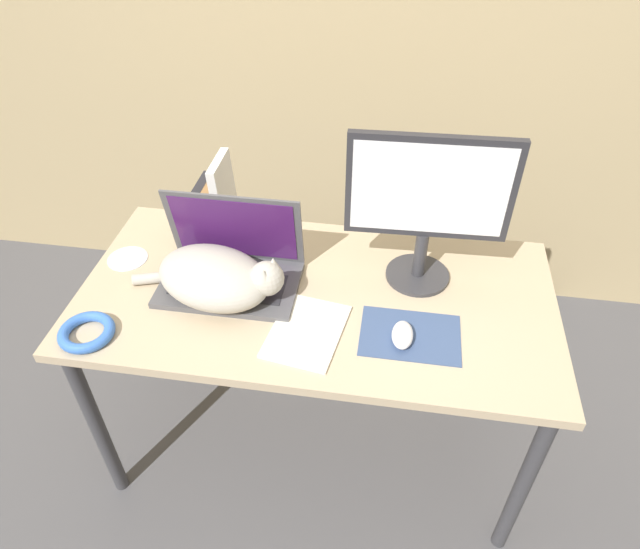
{
  "coord_description": "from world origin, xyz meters",
  "views": [
    {
      "loc": [
        0.19,
        -0.83,
        1.78
      ],
      "look_at": [
        0.02,
        0.3,
        0.8
      ],
      "focal_mm": 32.0,
      "sensor_mm": 36.0,
      "label": 1
    }
  ],
  "objects_px": {
    "book_row": "(217,204)",
    "cable_coil": "(87,332)",
    "notepad": "(306,331)",
    "cat": "(217,277)",
    "computer_mouse": "(402,335)",
    "laptop": "(231,267)",
    "external_monitor": "(428,202)",
    "cd_disc": "(128,259)"
  },
  "relations": [
    {
      "from": "book_row",
      "to": "notepad",
      "type": "height_order",
      "value": "book_row"
    },
    {
      "from": "book_row",
      "to": "cd_disc",
      "type": "height_order",
      "value": "book_row"
    },
    {
      "from": "cable_coil",
      "to": "cd_disc",
      "type": "height_order",
      "value": "cable_coil"
    },
    {
      "from": "laptop",
      "to": "external_monitor",
      "type": "relative_size",
      "value": 0.87
    },
    {
      "from": "external_monitor",
      "to": "notepad",
      "type": "bearing_deg",
      "value": -136.29
    },
    {
      "from": "external_monitor",
      "to": "cd_disc",
      "type": "height_order",
      "value": "external_monitor"
    },
    {
      "from": "cat",
      "to": "book_row",
      "type": "xyz_separation_m",
      "value": [
        -0.09,
        0.3,
        0.04
      ]
    },
    {
      "from": "external_monitor",
      "to": "cable_coil",
      "type": "height_order",
      "value": "external_monitor"
    },
    {
      "from": "laptop",
      "to": "book_row",
      "type": "xyz_separation_m",
      "value": [
        -0.1,
        0.22,
        0.06
      ]
    },
    {
      "from": "cat",
      "to": "cable_coil",
      "type": "distance_m",
      "value": 0.36
    },
    {
      "from": "laptop",
      "to": "notepad",
      "type": "bearing_deg",
      "value": -35.13
    },
    {
      "from": "cd_disc",
      "to": "notepad",
      "type": "bearing_deg",
      "value": -20.35
    },
    {
      "from": "laptop",
      "to": "notepad",
      "type": "height_order",
      "value": "laptop"
    },
    {
      "from": "book_row",
      "to": "notepad",
      "type": "bearing_deg",
      "value": -48.6
    },
    {
      "from": "computer_mouse",
      "to": "cable_coil",
      "type": "height_order",
      "value": "computer_mouse"
    },
    {
      "from": "laptop",
      "to": "computer_mouse",
      "type": "height_order",
      "value": "laptop"
    },
    {
      "from": "external_monitor",
      "to": "notepad",
      "type": "height_order",
      "value": "external_monitor"
    },
    {
      "from": "external_monitor",
      "to": "notepad",
      "type": "distance_m",
      "value": 0.46
    },
    {
      "from": "book_row",
      "to": "notepad",
      "type": "relative_size",
      "value": 0.97
    },
    {
      "from": "cat",
      "to": "computer_mouse",
      "type": "xyz_separation_m",
      "value": [
        0.51,
        -0.09,
        -0.05
      ]
    },
    {
      "from": "book_row",
      "to": "cable_coil",
      "type": "relative_size",
      "value": 1.81
    },
    {
      "from": "computer_mouse",
      "to": "cable_coil",
      "type": "xyz_separation_m",
      "value": [
        -0.81,
        -0.11,
        -0.01
      ]
    },
    {
      "from": "cat",
      "to": "external_monitor",
      "type": "bearing_deg",
      "value": 17.46
    },
    {
      "from": "book_row",
      "to": "cat",
      "type": "bearing_deg",
      "value": -73.72
    },
    {
      "from": "laptop",
      "to": "book_row",
      "type": "relative_size",
      "value": 1.49
    },
    {
      "from": "cable_coil",
      "to": "cd_disc",
      "type": "xyz_separation_m",
      "value": [
        -0.03,
        0.32,
        -0.01
      ]
    },
    {
      "from": "external_monitor",
      "to": "cable_coil",
      "type": "xyz_separation_m",
      "value": [
        -0.84,
        -0.37,
        -0.24
      ]
    },
    {
      "from": "book_row",
      "to": "cd_disc",
      "type": "relative_size",
      "value": 2.17
    },
    {
      "from": "cat",
      "to": "book_row",
      "type": "bearing_deg",
      "value": 106.28
    },
    {
      "from": "laptop",
      "to": "cable_coil",
      "type": "height_order",
      "value": "laptop"
    },
    {
      "from": "computer_mouse",
      "to": "cd_disc",
      "type": "height_order",
      "value": "computer_mouse"
    },
    {
      "from": "external_monitor",
      "to": "book_row",
      "type": "bearing_deg",
      "value": 168.72
    },
    {
      "from": "external_monitor",
      "to": "cd_disc",
      "type": "xyz_separation_m",
      "value": [
        -0.87,
        -0.05,
        -0.26
      ]
    },
    {
      "from": "laptop",
      "to": "cd_disc",
      "type": "xyz_separation_m",
      "value": [
        -0.34,
        0.04,
        -0.05
      ]
    },
    {
      "from": "external_monitor",
      "to": "laptop",
      "type": "bearing_deg",
      "value": -169.61
    },
    {
      "from": "laptop",
      "to": "cat",
      "type": "distance_m",
      "value": 0.08
    },
    {
      "from": "cat",
      "to": "cd_disc",
      "type": "height_order",
      "value": "cat"
    },
    {
      "from": "computer_mouse",
      "to": "book_row",
      "type": "relative_size",
      "value": 0.37
    },
    {
      "from": "computer_mouse",
      "to": "cd_disc",
      "type": "bearing_deg",
      "value": 166.03
    },
    {
      "from": "cat",
      "to": "external_monitor",
      "type": "height_order",
      "value": "external_monitor"
    },
    {
      "from": "cat",
      "to": "book_row",
      "type": "height_order",
      "value": "book_row"
    },
    {
      "from": "external_monitor",
      "to": "book_row",
      "type": "relative_size",
      "value": 1.72
    }
  ]
}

